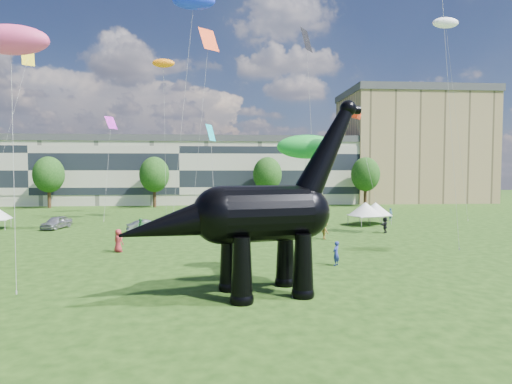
{
  "coord_description": "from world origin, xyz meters",
  "views": [
    {
      "loc": [
        0.22,
        -23.3,
        6.64
      ],
      "look_at": [
        2.57,
        8.0,
        5.0
      ],
      "focal_mm": 30.0,
      "sensor_mm": 36.0,
      "label": 1
    }
  ],
  "objects": [
    {
      "name": "gazebo_near",
      "position": [
        17.03,
        26.34,
        1.95
      ],
      "size": [
        4.87,
        4.87,
        2.77
      ],
      "rotation": [
        0.0,
        0.0,
        0.26
      ],
      "color": "silver",
      "rests_on": "ground"
    },
    {
      "name": "apartment_block",
      "position": [
        40.0,
        65.0,
        11.0
      ],
      "size": [
        28.0,
        18.0,
        22.0
      ],
      "primitive_type": "cube",
      "color": "tan",
      "rests_on": "ground"
    },
    {
      "name": "tree_mid_left",
      "position": [
        -12.0,
        53.0,
        6.29
      ],
      "size": [
        5.2,
        5.2,
        9.44
      ],
      "color": "#382314",
      "rests_on": "ground"
    },
    {
      "name": "terrace_row",
      "position": [
        -8.0,
        62.0,
        6.0
      ],
      "size": [
        78.0,
        11.0,
        12.0
      ],
      "primitive_type": "cube",
      "color": "beige",
      "rests_on": "ground"
    },
    {
      "name": "tree_far_right",
      "position": [
        26.0,
        53.0,
        6.29
      ],
      "size": [
        5.2,
        5.2,
        9.44
      ],
      "color": "#382314",
      "rests_on": "ground"
    },
    {
      "name": "kites",
      "position": [
        0.91,
        18.76,
        19.34
      ],
      "size": [
        61.64,
        44.1,
        21.12
      ],
      "color": "red",
      "rests_on": "ground"
    },
    {
      "name": "car_grey",
      "position": [
        -7.71,
        21.75,
        0.7
      ],
      "size": [
        4.5,
        2.89,
        1.4
      ],
      "primitive_type": "imported",
      "rotation": [
        0.0,
        0.0,
        1.93
      ],
      "color": "gray",
      "rests_on": "ground"
    },
    {
      "name": "tree_far_left",
      "position": [
        -30.0,
        53.0,
        6.29
      ],
      "size": [
        5.2,
        5.2,
        9.44
      ],
      "color": "#382314",
      "rests_on": "ground"
    },
    {
      "name": "car_silver",
      "position": [
        -18.59,
        25.99,
        0.72
      ],
      "size": [
        2.57,
        4.5,
        1.44
      ],
      "primitive_type": "imported",
      "rotation": [
        0.0,
        0.0,
        -0.22
      ],
      "color": "#B8B8BD",
      "rests_on": "ground"
    },
    {
      "name": "dinosaur_sculpture",
      "position": [
        1.83,
        -0.92,
        4.13
      ],
      "size": [
        13.39,
        5.25,
        10.94
      ],
      "rotation": [
        0.0,
        0.0,
        0.24
      ],
      "color": "black",
      "rests_on": "ground"
    },
    {
      "name": "car_dark",
      "position": [
        0.94,
        25.93,
        0.77
      ],
      "size": [
        4.93,
        5.58,
        1.55
      ],
      "primitive_type": "imported",
      "rotation": [
        0.0,
        0.0,
        -0.64
      ],
      "color": "#595960",
      "rests_on": "ground"
    },
    {
      "name": "car_white",
      "position": [
        1.27,
        24.56,
        0.81
      ],
      "size": [
        6.12,
        3.31,
        1.63
      ],
      "primitive_type": "imported",
      "rotation": [
        0.0,
        0.0,
        1.68
      ],
      "color": "silver",
      "rests_on": "ground"
    },
    {
      "name": "gazebo_far",
      "position": [
        18.8,
        27.82,
        1.84
      ],
      "size": [
        4.21,
        4.21,
        2.62
      ],
      "rotation": [
        0.0,
        0.0,
        0.13
      ],
      "color": "white",
      "rests_on": "ground"
    },
    {
      "name": "ground",
      "position": [
        0.0,
        0.0,
        0.0
      ],
      "size": [
        220.0,
        220.0,
        0.0
      ],
      "primitive_type": "plane",
      "color": "#16330C",
      "rests_on": "ground"
    },
    {
      "name": "tree_mid_right",
      "position": [
        8.0,
        53.0,
        6.29
      ],
      "size": [
        5.2,
        5.2,
        9.44
      ],
      "color": "#382314",
      "rests_on": "ground"
    },
    {
      "name": "visitors",
      "position": [
        -3.0,
        18.3,
        0.87
      ],
      "size": [
        54.14,
        25.63,
        1.87
      ],
      "color": "#317B3C",
      "rests_on": "ground"
    }
  ]
}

